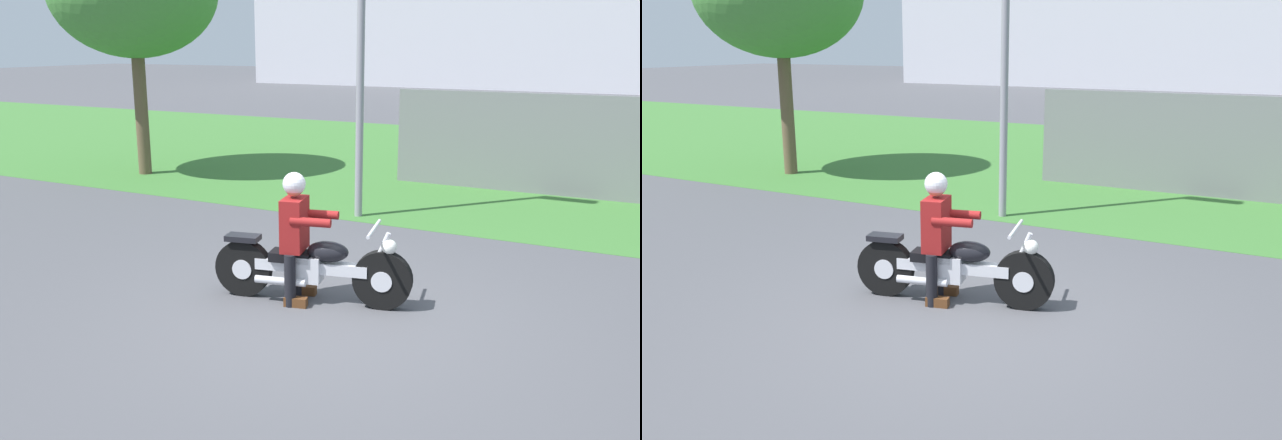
# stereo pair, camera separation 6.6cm
# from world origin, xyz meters

# --- Properties ---
(ground) EXTENTS (120.00, 120.00, 0.00)m
(ground) POSITION_xyz_m (0.00, 0.00, 0.00)
(ground) COLOR #4C4C51
(grass_verge) EXTENTS (60.00, 12.00, 0.01)m
(grass_verge) POSITION_xyz_m (0.00, 9.62, 0.00)
(grass_verge) COLOR #3D7533
(grass_verge) RESTS_ON ground
(motorcycle_lead) EXTENTS (2.12, 0.77, 0.87)m
(motorcycle_lead) POSITION_xyz_m (-0.35, 0.40, 0.38)
(motorcycle_lead) COLOR black
(motorcycle_lead) RESTS_ON ground
(rider_lead) EXTENTS (0.61, 0.54, 1.39)m
(rider_lead) POSITION_xyz_m (-0.52, 0.37, 0.81)
(rider_lead) COLOR black
(rider_lead) RESTS_ON ground
(fence_segment) EXTENTS (7.00, 0.06, 1.80)m
(fence_segment) POSITION_xyz_m (1.63, 6.93, 0.90)
(fence_segment) COLOR slate
(fence_segment) RESTS_ON ground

